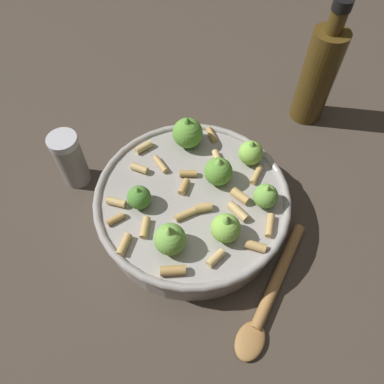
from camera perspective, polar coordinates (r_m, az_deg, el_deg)
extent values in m
plane|color=#42382D|center=(0.57, 0.00, -3.57)|extent=(2.40, 2.40, 0.00)
cylinder|color=#9E9993|center=(0.55, 0.00, -2.15)|extent=(0.27, 0.27, 0.05)
torus|color=#9E9993|center=(0.53, 0.00, -0.61)|extent=(0.28, 0.28, 0.01)
sphere|color=#609E38|center=(0.57, -0.69, 9.20)|extent=(0.05, 0.05, 0.05)
cone|color=#4C8933|center=(0.55, -0.71, 10.89)|extent=(0.02, 0.02, 0.02)
sphere|color=#4C8933|center=(0.51, -8.27, -0.84)|extent=(0.03, 0.03, 0.03)
cone|color=#609E38|center=(0.50, -8.49, 0.21)|extent=(0.01, 0.01, 0.01)
sphere|color=#8CC64C|center=(0.48, 5.28, -5.63)|extent=(0.04, 0.04, 0.04)
cone|color=#75B247|center=(0.46, 5.49, -4.36)|extent=(0.02, 0.02, 0.02)
sphere|color=#75B247|center=(0.47, -3.44, -7.36)|extent=(0.04, 0.04, 0.04)
cone|color=#8CC64C|center=(0.45, -3.58, -6.06)|extent=(0.02, 0.02, 0.02)
sphere|color=#75B247|center=(0.51, 11.42, -0.62)|extent=(0.03, 0.03, 0.03)
cone|color=#8CC64C|center=(0.50, 11.78, 0.57)|extent=(0.01, 0.01, 0.02)
sphere|color=#8CC64C|center=(0.56, 9.14, 6.05)|extent=(0.04, 0.04, 0.04)
cone|color=#609E38|center=(0.54, 9.40, 7.30)|extent=(0.02, 0.02, 0.01)
sphere|color=#609E38|center=(0.53, 4.13, 3.23)|extent=(0.04, 0.04, 0.04)
cone|color=#75B247|center=(0.51, 4.26, 4.60)|extent=(0.02, 0.02, 0.02)
cylinder|color=tan|center=(0.51, 12.08, -5.13)|extent=(0.01, 0.03, 0.01)
cylinder|color=tan|center=(0.53, -1.26, 0.84)|extent=(0.01, 0.03, 0.01)
cylinder|color=tan|center=(0.51, 1.80, -2.42)|extent=(0.03, 0.02, 0.01)
cylinder|color=tan|center=(0.55, -8.21, 3.69)|extent=(0.03, 0.01, 0.01)
cylinder|color=tan|center=(0.58, -7.55, 6.96)|extent=(0.03, 0.03, 0.01)
cylinder|color=tan|center=(0.47, 3.69, -10.25)|extent=(0.02, 0.03, 0.01)
cylinder|color=tan|center=(0.56, 3.96, 5.36)|extent=(0.02, 0.03, 0.01)
cylinder|color=tan|center=(0.51, -11.85, -4.14)|extent=(0.02, 0.03, 0.01)
cylinder|color=tan|center=(0.54, -0.61, 2.92)|extent=(0.03, 0.02, 0.01)
cylinder|color=tan|center=(0.47, -2.98, -12.14)|extent=(0.03, 0.02, 0.01)
cylinder|color=tan|center=(0.50, -1.31, -3.44)|extent=(0.03, 0.03, 0.01)
cylinder|color=tan|center=(0.52, 7.53, -0.61)|extent=(0.03, 0.02, 0.01)
cylinder|color=tan|center=(0.52, -11.74, -1.56)|extent=(0.03, 0.01, 0.01)
cylinder|color=tan|center=(0.56, -4.93, 4.35)|extent=(0.03, 0.03, 0.01)
cylinder|color=tan|center=(0.49, 9.89, -8.31)|extent=(0.03, 0.01, 0.01)
cylinder|color=tan|center=(0.49, -10.55, -8.07)|extent=(0.01, 0.03, 0.01)
cylinder|color=tan|center=(0.50, -7.35, -5.53)|extent=(0.02, 0.03, 0.01)
cylinder|color=tan|center=(0.55, 10.04, 2.66)|extent=(0.02, 0.03, 0.01)
cylinder|color=tan|center=(0.59, 3.56, 8.83)|extent=(0.02, 0.03, 0.01)
cylinder|color=tan|center=(0.51, 7.19, -3.01)|extent=(0.03, 0.03, 0.01)
cylinder|color=gray|center=(0.61, -18.30, 4.44)|extent=(0.04, 0.04, 0.09)
cylinder|color=silver|center=(0.57, -19.60, 7.50)|extent=(0.04, 0.04, 0.01)
cylinder|color=#4C3814|center=(0.69, 18.97, 16.52)|extent=(0.06, 0.06, 0.17)
cylinder|color=#4C3814|center=(0.63, 21.70, 23.56)|extent=(0.03, 0.03, 0.04)
cylinder|color=black|center=(0.62, 22.50, 25.49)|extent=(0.03, 0.03, 0.02)
cylinder|color=#9E703D|center=(0.53, 13.45, -12.39)|extent=(0.05, 0.17, 0.02)
ellipsoid|color=#9E703D|center=(0.50, 9.05, -21.98)|extent=(0.05, 0.06, 0.01)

